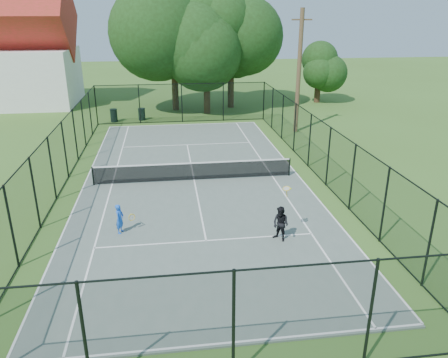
{
  "coord_description": "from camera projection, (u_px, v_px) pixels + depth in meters",
  "views": [
    {
      "loc": [
        -1.28,
        -20.87,
        8.12
      ],
      "look_at": [
        1.14,
        -3.0,
        1.2
      ],
      "focal_mm": 35.0,
      "sensor_mm": 36.0,
      "label": 1
    }
  ],
  "objects": [
    {
      "name": "ground",
      "position": [
        194.0,
        181.0,
        22.38
      ],
      "size": [
        120.0,
        120.0,
        0.0
      ],
      "primitive_type": "plane",
      "color": "#406522"
    },
    {
      "name": "tennis_net",
      "position": [
        194.0,
        171.0,
        22.17
      ],
      "size": [
        10.08,
        0.08,
        0.95
      ],
      "color": "black",
      "rests_on": "tennis_court"
    },
    {
      "name": "tree_far_right",
      "position": [
        319.0,
        69.0,
        40.8
      ],
      "size": [
        3.78,
        3.78,
        5.0
      ],
      "color": "#332114",
      "rests_on": "ground"
    },
    {
      "name": "player_blue",
      "position": [
        120.0,
        219.0,
        16.85
      ],
      "size": [
        0.79,
        0.5,
        1.18
      ],
      "color": "blue",
      "rests_on": "tennis_court"
    },
    {
      "name": "tree_near_mid",
      "position": [
        206.0,
        41.0,
        35.31
      ],
      "size": [
        7.3,
        7.3,
        9.55
      ],
      "color": "#332114",
      "rests_on": "ground"
    },
    {
      "name": "trash_bin_left",
      "position": [
        114.0,
        115.0,
        34.27
      ],
      "size": [
        0.58,
        0.58,
        1.02
      ],
      "color": "black",
      "rests_on": "ground"
    },
    {
      "name": "utility_pole",
      "position": [
        299.0,
        72.0,
        30.18
      ],
      "size": [
        1.4,
        0.3,
        8.39
      ],
      "color": "#4C3823",
      "rests_on": "ground"
    },
    {
      "name": "fence",
      "position": [
        193.0,
        153.0,
        21.84
      ],
      "size": [
        13.1,
        26.1,
        3.0
      ],
      "color": "black",
      "rests_on": "ground"
    },
    {
      "name": "tennis_court",
      "position": [
        194.0,
        181.0,
        22.37
      ],
      "size": [
        11.0,
        24.0,
        0.06
      ],
      "primitive_type": "cube",
      "color": "#57665C",
      "rests_on": "ground"
    },
    {
      "name": "player_black",
      "position": [
        281.0,
        224.0,
        16.24
      ],
      "size": [
        0.93,
        1.03,
        2.02
      ],
      "color": "black",
      "rests_on": "tennis_court"
    },
    {
      "name": "tree_near_right",
      "position": [
        231.0,
        39.0,
        37.58
      ],
      "size": [
        6.8,
        6.8,
        9.38
      ],
      "color": "#332114",
      "rests_on": "ground"
    },
    {
      "name": "trash_bin_right",
      "position": [
        142.0,
        114.0,
        34.85
      ],
      "size": [
        0.58,
        0.58,
        0.95
      ],
      "color": "black",
      "rests_on": "ground"
    },
    {
      "name": "tree_near_left",
      "position": [
        173.0,
        36.0,
        36.48
      ],
      "size": [
        7.73,
        7.73,
        10.08
      ],
      "color": "#332114",
      "rests_on": "ground"
    }
  ]
}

